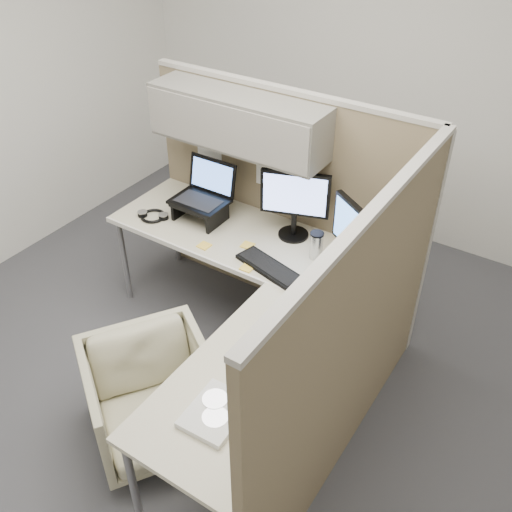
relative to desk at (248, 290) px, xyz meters
The scene contains 20 objects.
ground 0.71m from the desk, 134.71° to the right, with size 4.50×4.50×0.00m, color #3E3E44.
partition_back 0.88m from the desk, 115.90° to the left, with size 2.00×0.36×1.63m.
partition_right 0.81m from the desk, 13.96° to the right, with size 0.07×2.03×1.63m.
desk is the anchor object (origin of this frame).
office_chair 0.80m from the desk, 104.57° to the right, with size 0.67×0.63×0.69m, color #BBB894.
monitor_left 0.67m from the desk, 93.33° to the left, with size 0.43×0.20×0.47m.
monitor_right 0.70m from the desk, 41.76° to the left, with size 0.39×0.27×0.47m.
laptop_station 0.82m from the desk, 146.28° to the left, with size 0.37×0.32×0.39m.
keyboard 0.20m from the desk, 81.29° to the left, with size 0.46×0.15×0.02m, color black.
mouse 0.45m from the desk, 23.42° to the left, with size 0.09×0.06×0.03m, color black.
travel_mug 0.51m from the desk, 65.72° to the left, with size 0.09×0.09×0.18m.
soda_can_green 0.60m from the desk, 12.33° to the left, with size 0.07×0.07×0.12m, color #1E3FA5.
soda_can_silver 0.56m from the desk, 36.49° to the left, with size 0.07×0.07×0.12m, color silver.
sticky_note_b 0.16m from the desk, 125.69° to the left, with size 0.08×0.08×0.01m, color yellow.
sticky_note_d 0.39m from the desk, 124.21° to the left, with size 0.08×0.08×0.01m, color yellow.
sticky_note_a 0.48m from the desk, 159.56° to the left, with size 0.08×0.08×0.01m, color yellow.
sticky_note_c 0.74m from the desk, 140.25° to the left, with size 0.08×0.08×0.01m, color yellow.
headphones 0.99m from the desk, 165.39° to the left, with size 0.23×0.23×0.03m.
paper_stack 0.95m from the desk, 65.06° to the right, with size 0.25×0.31×0.03m.
desk_clock 0.62m from the desk, 36.85° to the right, with size 0.06×0.08×0.08m.
Camera 1 is at (1.58, -2.02, 2.84)m, focal length 40.00 mm.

